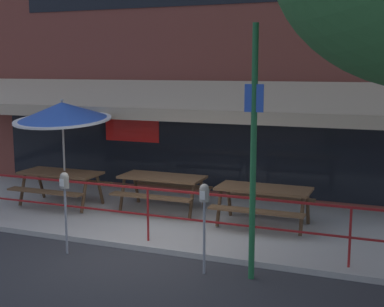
{
  "coord_description": "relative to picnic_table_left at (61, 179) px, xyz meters",
  "views": [
    {
      "loc": [
        4.1,
        -7.92,
        3.16
      ],
      "look_at": [
        0.32,
        1.6,
        1.5
      ],
      "focal_mm": 50.0,
      "sensor_mm": 36.0,
      "label": 1
    }
  ],
  "objects": [
    {
      "name": "parking_meter_far",
      "position": [
        4.27,
        -2.34,
        0.44
      ],
      "size": [
        0.15,
        0.16,
        1.42
      ],
      "color": "gray",
      "rests_on": "ground"
    },
    {
      "name": "patio_umbrella_left",
      "position": [
        0.0,
        0.15,
        1.47
      ],
      "size": [
        2.14,
        2.14,
        2.39
      ],
      "color": "#B7B2A8",
      "rests_on": "patio_deck"
    },
    {
      "name": "picnic_table_right",
      "position": [
        4.58,
        0.13,
        0.0
      ],
      "size": [
        1.8,
        1.42,
        0.76
      ],
      "color": "brown",
      "rests_on": "patio_deck"
    },
    {
      "name": "picnic_table_centre",
      "position": [
        2.29,
        0.42,
        0.0
      ],
      "size": [
        1.8,
        1.42,
        0.76
      ],
      "color": "brown",
      "rests_on": "patio_deck"
    },
    {
      "name": "patio_railing",
      "position": [
        2.9,
        -1.51,
        0.09
      ],
      "size": [
        13.84,
        0.04,
        0.97
      ],
      "color": "maroon",
      "rests_on": "patio_deck"
    },
    {
      "name": "street_sign_pole",
      "position": [
        5.0,
        -2.26,
        1.24
      ],
      "size": [
        0.28,
        0.09,
        3.78
      ],
      "color": "#1E6033",
      "rests_on": "ground"
    },
    {
      "name": "parking_meter_near",
      "position": [
        1.78,
        -2.37,
        0.44
      ],
      "size": [
        0.15,
        0.16,
        1.42
      ],
      "color": "gray",
      "rests_on": "ground"
    },
    {
      "name": "patio_deck",
      "position": [
        2.9,
        0.19,
        -0.66
      ],
      "size": [
        15.0,
        4.0,
        0.1
      ],
      "primitive_type": "cube",
      "color": "#ADA89E",
      "rests_on": "ground"
    },
    {
      "name": "picnic_table_left",
      "position": [
        0.0,
        0.0,
        0.0
      ],
      "size": [
        1.8,
        1.42,
        0.76
      ],
      "color": "brown",
      "rests_on": "patio_deck"
    },
    {
      "name": "restaurant_building",
      "position": [
        2.9,
        2.42,
        3.03
      ],
      "size": [
        15.0,
        1.6,
        7.52
      ],
      "color": "brown",
      "rests_on": "ground"
    },
    {
      "name": "ground_plane",
      "position": [
        2.9,
        -1.81,
        -0.71
      ],
      "size": [
        120.0,
        120.0,
        0.0
      ],
      "primitive_type": "plane",
      "color": "#2D2D30"
    }
  ]
}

